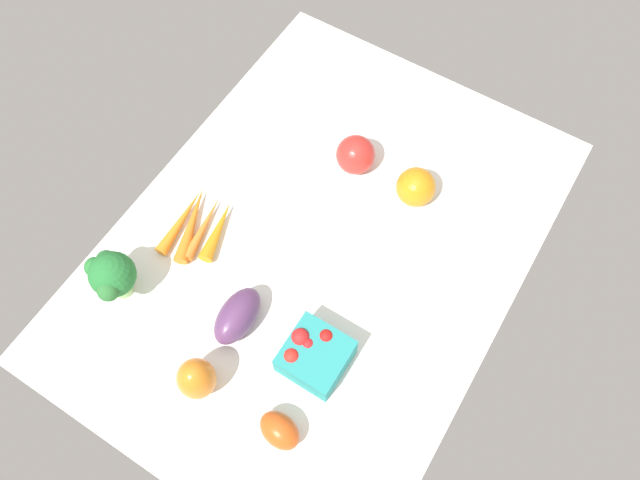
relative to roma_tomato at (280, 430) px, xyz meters
The scene contains 9 objects.
tablecloth 37.58cm from the roma_tomato, 21.20° to the left, with size 104.00×76.00×2.00cm, color white.
roma_tomato is the anchor object (origin of this frame).
bell_pepper_red 57.48cm from the roma_tomato, 17.38° to the left, with size 8.23×8.23×8.25cm, color red.
berry_basket 14.37cm from the roma_tomato, ahead, with size 11.07×11.07×7.14cm.
heirloom_tomato_orange 54.63cm from the roma_tomato, ahead, with size 8.13×8.13×8.13cm, color orange.
bell_pepper_orange 16.91cm from the roma_tomato, 91.95° to the left, with size 6.85×6.85×9.86cm, color orange.
carrot_bunch 44.15cm from the roma_tomato, 55.45° to the left, with size 17.16×13.00×2.98cm.
broccoli_head 41.62cm from the roma_tomato, 81.31° to the left, with size 9.30×9.64×11.94cm.
eggplant 22.06cm from the roma_tomato, 54.08° to the left, with size 11.92×6.66×6.66cm, color #5B3662.
Camera 1 is at (-46.82, -29.09, 114.13)cm, focal length 34.90 mm.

